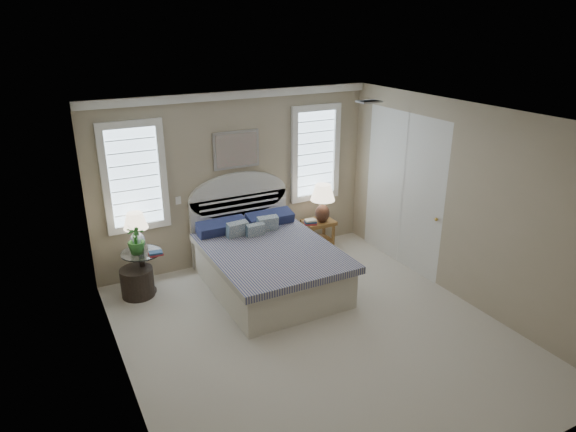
# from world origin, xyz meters

# --- Properties ---
(floor) EXTENTS (4.50, 5.00, 0.01)m
(floor) POSITION_xyz_m (0.00, 0.00, 0.00)
(floor) COLOR beige
(floor) RESTS_ON ground
(ceiling) EXTENTS (4.50, 5.00, 0.01)m
(ceiling) POSITION_xyz_m (0.00, 0.00, 2.70)
(ceiling) COLOR white
(ceiling) RESTS_ON wall_back
(wall_back) EXTENTS (4.50, 0.02, 2.70)m
(wall_back) POSITION_xyz_m (0.00, 2.50, 1.35)
(wall_back) COLOR tan
(wall_back) RESTS_ON floor
(wall_left) EXTENTS (0.02, 5.00, 2.70)m
(wall_left) POSITION_xyz_m (-2.25, 0.00, 1.35)
(wall_left) COLOR tan
(wall_left) RESTS_ON floor
(wall_right) EXTENTS (0.02, 5.00, 2.70)m
(wall_right) POSITION_xyz_m (2.25, 0.00, 1.35)
(wall_right) COLOR tan
(wall_right) RESTS_ON floor
(crown_molding) EXTENTS (4.50, 0.08, 0.12)m
(crown_molding) POSITION_xyz_m (0.00, 2.46, 2.64)
(crown_molding) COLOR white
(crown_molding) RESTS_ON wall_back
(hvac_vent) EXTENTS (0.30, 0.20, 0.02)m
(hvac_vent) POSITION_xyz_m (1.20, 0.80, 2.68)
(hvac_vent) COLOR #B2B2B2
(hvac_vent) RESTS_ON ceiling
(switch_plate) EXTENTS (0.08, 0.01, 0.12)m
(switch_plate) POSITION_xyz_m (-0.95, 2.48, 1.15)
(switch_plate) COLOR white
(switch_plate) RESTS_ON wall_back
(window_left) EXTENTS (0.90, 0.06, 1.60)m
(window_left) POSITION_xyz_m (-1.55, 2.48, 1.60)
(window_left) COLOR silver
(window_left) RESTS_ON wall_back
(window_right) EXTENTS (0.90, 0.06, 1.60)m
(window_right) POSITION_xyz_m (1.40, 2.48, 1.60)
(window_right) COLOR silver
(window_right) RESTS_ON wall_back
(painting) EXTENTS (0.74, 0.04, 0.58)m
(painting) POSITION_xyz_m (0.00, 2.46, 1.82)
(painting) COLOR silver
(painting) RESTS_ON wall_back
(closet_door) EXTENTS (0.02, 1.80, 2.40)m
(closet_door) POSITION_xyz_m (2.23, 1.20, 1.20)
(closet_door) COLOR silver
(closet_door) RESTS_ON floor
(bed) EXTENTS (1.72, 2.28, 1.47)m
(bed) POSITION_xyz_m (0.00, 1.46, 0.39)
(bed) COLOR silver
(bed) RESTS_ON floor
(side_table_left) EXTENTS (0.56, 0.56, 0.63)m
(side_table_left) POSITION_xyz_m (-1.65, 2.05, 0.39)
(side_table_left) COLOR black
(side_table_left) RESTS_ON floor
(nightstand_right) EXTENTS (0.50, 0.40, 0.53)m
(nightstand_right) POSITION_xyz_m (1.30, 2.15, 0.39)
(nightstand_right) COLOR brown
(nightstand_right) RESTS_ON floor
(floor_pot) EXTENTS (0.60, 0.60, 0.42)m
(floor_pot) POSITION_xyz_m (-1.76, 2.00, 0.21)
(floor_pot) COLOR black
(floor_pot) RESTS_ON floor
(lamp_left) EXTENTS (0.44, 0.44, 0.56)m
(lamp_left) POSITION_xyz_m (-1.66, 2.18, 0.97)
(lamp_left) COLOR silver
(lamp_left) RESTS_ON side_table_left
(lamp_right) EXTENTS (0.52, 0.52, 0.65)m
(lamp_right) POSITION_xyz_m (1.33, 2.10, 0.93)
(lamp_right) COLOR black
(lamp_right) RESTS_ON nightstand_right
(potted_plant) EXTENTS (0.25, 0.25, 0.43)m
(potted_plant) POSITION_xyz_m (-1.70, 2.05, 0.84)
(potted_plant) COLOR #39712D
(potted_plant) RESTS_ON side_table_left
(books_left) EXTENTS (0.19, 0.14, 0.05)m
(books_left) POSITION_xyz_m (-1.49, 1.86, 0.65)
(books_left) COLOR maroon
(books_left) RESTS_ON side_table_left
(books_right) EXTENTS (0.22, 0.18, 0.08)m
(books_right) POSITION_xyz_m (1.10, 2.08, 0.57)
(books_right) COLOR maroon
(books_right) RESTS_ON nightstand_right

